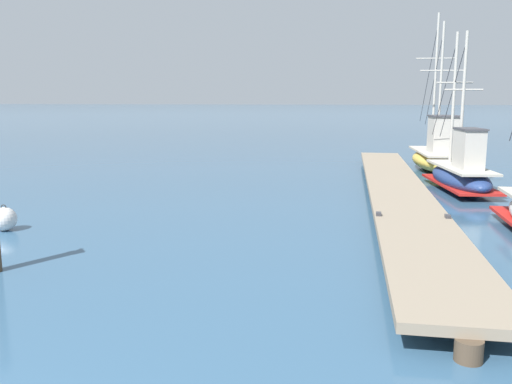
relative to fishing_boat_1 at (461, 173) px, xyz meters
name	(u,v)px	position (x,y,z in m)	size (l,w,h in m)	color
floating_dock	(397,190)	(-2.45, -2.22, -0.29)	(2.67, 21.71, 0.53)	gray
fishing_boat_1	(461,173)	(0.00, 0.00, 0.00)	(1.87, 6.04, 5.56)	navy
fishing_boat_2	(439,154)	(0.27, 5.32, 0.08)	(2.14, 7.33, 7.01)	gold
mooring_buoy	(5,219)	(-12.59, -7.33, -0.36)	(0.59, 0.59, 0.66)	silver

